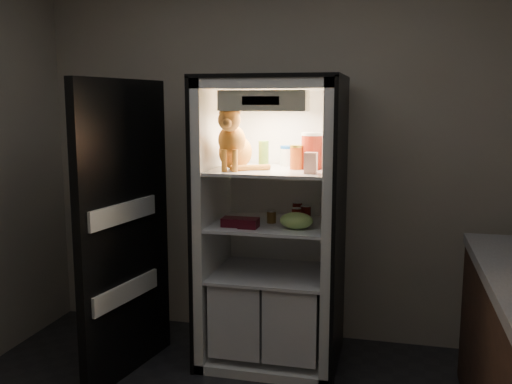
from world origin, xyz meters
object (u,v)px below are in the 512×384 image
Objects in this scene: pepper_jar at (312,151)px; cream_carton at (311,163)px; soda_can_c at (296,217)px; refrigerator at (273,243)px; soda_can_a at (297,211)px; mayo_tub at (287,156)px; berry_box_right at (249,223)px; tabby_cat at (234,145)px; salsa_jar at (297,157)px; condiment_jar at (271,216)px; berry_box_left at (231,222)px; parmesan_shaker at (264,154)px; soda_can_b at (306,215)px; grape_bag at (296,221)px.

pepper_jar reaches higher than cream_carton.
soda_can_c is (-0.08, -0.09, -0.41)m from pepper_jar.
pepper_jar is (0.25, -0.01, 0.61)m from refrigerator.
mayo_tub is at bearing 142.54° from soda_can_a.
cream_carton reaches higher than berry_box_right.
mayo_tub is at bearing 39.19° from tabby_cat.
tabby_cat reaches higher than pepper_jar.
salsa_jar reaches higher than mayo_tub.
tabby_cat reaches higher than condiment_jar.
berry_box_right is at bearing -178.51° from cream_carton.
soda_can_c is at bearing -11.63° from condiment_jar.
mayo_tub is at bearing 114.79° from soda_can_c.
condiment_jar is at bearing 34.68° from berry_box_left.
parmesan_shaker is 1.38× the size of cream_carton.
mayo_tub is 1.08× the size of cream_carton.
parmesan_shaker is 0.44m from soda_can_a.
salsa_jar is at bearing 160.79° from soda_can_b.
refrigerator is 0.20m from condiment_jar.
soda_can_b is at bearing 1.15° from condiment_jar.
tabby_cat is at bearing -159.09° from condiment_jar.
mayo_tub is (0.07, 0.12, 0.57)m from refrigerator.
condiment_jar is (-0.25, -0.06, -0.42)m from pepper_jar.
soda_can_c is at bearing -144.08° from soda_can_b.
soda_can_a is at bearing 97.34° from soda_can_c.
parmesan_shaker is at bearing 79.76° from berry_box_right.
soda_can_b is at bearing -115.96° from pepper_jar.
soda_can_b is (0.16, -0.18, -0.36)m from mayo_tub.
pepper_jar is at bearing 13.04° from tabby_cat.
parmesan_shaker is 0.48m from soda_can_b.
soda_can_c is 1.33× the size of condiment_jar.
soda_can_b reaches higher than condiment_jar.
grape_bag is 0.30m from berry_box_right.
parmesan_shaker is 2.08× the size of condiment_jar.
grape_bag is at bearing -35.76° from condiment_jar.
grape_bag reaches higher than berry_box_left.
parmesan_shaker reaches higher than cream_carton.
berry_box_left is (-0.39, -0.12, -0.03)m from soda_can_c.
soda_can_c is (0.02, -0.16, -0.00)m from soda_can_a.
pepper_jar is 0.61m from berry_box_right.
pepper_jar reaches higher than parmesan_shaker.
condiment_jar is (-0.07, -0.19, -0.38)m from mayo_tub.
soda_can_a is at bearing 18.27° from parmesan_shaker.
parmesan_shaker reaches higher than soda_can_a.
pepper_jar is at bearing 49.01° from soda_can_c.
mayo_tub is at bearing 120.60° from cream_carton.
mayo_tub is 1.17× the size of berry_box_right.
soda_can_a is 0.39m from berry_box_right.
tabby_cat is 0.22m from parmesan_shaker.
mayo_tub is at bearing 130.66° from soda_can_b.
salsa_jar is 0.74× the size of grape_bag.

